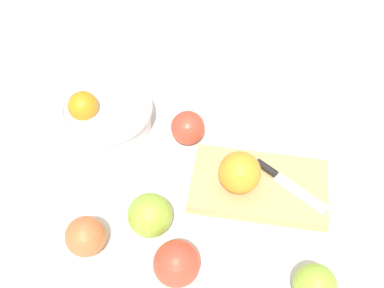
{
  "coord_description": "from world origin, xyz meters",
  "views": [
    {
      "loc": [
        0.1,
        -0.51,
        0.77
      ],
      "look_at": [
        -0.01,
        0.08,
        0.04
      ],
      "focal_mm": 46.18,
      "sensor_mm": 36.0,
      "label": 1
    }
  ],
  "objects_px": {
    "bowl": "(103,114)",
    "knife": "(281,179)",
    "cutting_board": "(259,186)",
    "apple_back_center": "(188,128)",
    "apple_front_right": "(315,285)",
    "apple_front_left_2": "(150,215)",
    "apple_front_center": "(177,264)",
    "apple_front_left": "(86,236)",
    "orange_on_board": "(240,172)"
  },
  "relations": [
    {
      "from": "bowl",
      "to": "knife",
      "type": "relative_size",
      "value": 1.42
    },
    {
      "from": "bowl",
      "to": "cutting_board",
      "type": "xyz_separation_m",
      "value": [
        0.33,
        -0.1,
        -0.03
      ]
    },
    {
      "from": "apple_back_center",
      "to": "apple_front_right",
      "type": "distance_m",
      "value": 0.39
    },
    {
      "from": "cutting_board",
      "to": "apple_front_left_2",
      "type": "distance_m",
      "value": 0.22
    },
    {
      "from": "cutting_board",
      "to": "apple_back_center",
      "type": "bearing_deg",
      "value": 146.95
    },
    {
      "from": "cutting_board",
      "to": "apple_front_center",
      "type": "height_order",
      "value": "apple_front_center"
    },
    {
      "from": "apple_front_left_2",
      "to": "knife",
      "type": "bearing_deg",
      "value": 30.08
    },
    {
      "from": "apple_front_center",
      "to": "apple_front_right",
      "type": "distance_m",
      "value": 0.22
    },
    {
      "from": "apple_front_center",
      "to": "apple_front_right",
      "type": "bearing_deg",
      "value": 1.09
    },
    {
      "from": "apple_front_left",
      "to": "apple_back_center",
      "type": "bearing_deg",
      "value": 65.2
    },
    {
      "from": "apple_front_left",
      "to": "apple_front_right",
      "type": "bearing_deg",
      "value": -2.91
    },
    {
      "from": "apple_front_right",
      "to": "bowl",
      "type": "bearing_deg",
      "value": 145.81
    },
    {
      "from": "knife",
      "to": "bowl",
      "type": "bearing_deg",
      "value": 166.08
    },
    {
      "from": "apple_back_center",
      "to": "apple_front_right",
      "type": "height_order",
      "value": "same"
    },
    {
      "from": "apple_front_left_2",
      "to": "orange_on_board",
      "type": "bearing_deg",
      "value": 35.7
    },
    {
      "from": "knife",
      "to": "apple_front_right",
      "type": "xyz_separation_m",
      "value": [
        0.07,
        -0.2,
        0.01
      ]
    },
    {
      "from": "bowl",
      "to": "apple_front_right",
      "type": "relative_size",
      "value": 2.86
    },
    {
      "from": "apple_front_left",
      "to": "apple_front_right",
      "type": "distance_m",
      "value": 0.38
    },
    {
      "from": "cutting_board",
      "to": "apple_back_center",
      "type": "relative_size",
      "value": 3.69
    },
    {
      "from": "knife",
      "to": "apple_front_left_2",
      "type": "bearing_deg",
      "value": -149.92
    },
    {
      "from": "apple_front_left_2",
      "to": "apple_front_left",
      "type": "bearing_deg",
      "value": -149.98
    },
    {
      "from": "apple_front_left_2",
      "to": "bowl",
      "type": "bearing_deg",
      "value": 124.33
    },
    {
      "from": "orange_on_board",
      "to": "knife",
      "type": "distance_m",
      "value": 0.09
    },
    {
      "from": "knife",
      "to": "apple_front_left_2",
      "type": "height_order",
      "value": "apple_front_left_2"
    },
    {
      "from": "bowl",
      "to": "apple_front_right",
      "type": "height_order",
      "value": "bowl"
    },
    {
      "from": "orange_on_board",
      "to": "apple_front_left",
      "type": "relative_size",
      "value": 1.11
    },
    {
      "from": "cutting_board",
      "to": "apple_front_right",
      "type": "bearing_deg",
      "value": -61.49
    },
    {
      "from": "apple_front_center",
      "to": "apple_front_right",
      "type": "height_order",
      "value": "apple_front_center"
    },
    {
      "from": "bowl",
      "to": "apple_front_center",
      "type": "bearing_deg",
      "value": -54.61
    },
    {
      "from": "apple_front_center",
      "to": "knife",
      "type": "bearing_deg",
      "value": 53.05
    },
    {
      "from": "orange_on_board",
      "to": "apple_front_left_2",
      "type": "bearing_deg",
      "value": -144.3
    },
    {
      "from": "cutting_board",
      "to": "apple_back_center",
      "type": "distance_m",
      "value": 0.18
    },
    {
      "from": "knife",
      "to": "apple_front_left_2",
      "type": "distance_m",
      "value": 0.25
    },
    {
      "from": "apple_back_center",
      "to": "apple_front_right",
      "type": "relative_size",
      "value": 0.99
    },
    {
      "from": "orange_on_board",
      "to": "apple_front_right",
      "type": "bearing_deg",
      "value": -51.55
    },
    {
      "from": "cutting_board",
      "to": "apple_front_left",
      "type": "bearing_deg",
      "value": -148.5
    },
    {
      "from": "apple_back_center",
      "to": "orange_on_board",
      "type": "bearing_deg",
      "value": -44.12
    },
    {
      "from": "bowl",
      "to": "apple_front_left_2",
      "type": "height_order",
      "value": "bowl"
    },
    {
      "from": "apple_front_right",
      "to": "apple_front_center",
      "type": "bearing_deg",
      "value": -178.91
    },
    {
      "from": "apple_back_center",
      "to": "apple_front_left_2",
      "type": "xyz_separation_m",
      "value": [
        -0.03,
        -0.21,
        0.0
      ]
    },
    {
      "from": "knife",
      "to": "apple_front_left",
      "type": "height_order",
      "value": "apple_front_left"
    },
    {
      "from": "apple_front_left",
      "to": "apple_front_left_2",
      "type": "xyz_separation_m",
      "value": [
        0.1,
        0.06,
        0.0
      ]
    },
    {
      "from": "apple_back_center",
      "to": "apple_front_left_2",
      "type": "relative_size",
      "value": 0.88
    },
    {
      "from": "knife",
      "to": "apple_front_left_2",
      "type": "relative_size",
      "value": 1.79
    },
    {
      "from": "orange_on_board",
      "to": "cutting_board",
      "type": "bearing_deg",
      "value": 17.17
    },
    {
      "from": "cutting_board",
      "to": "apple_front_center",
      "type": "xyz_separation_m",
      "value": [
        -0.12,
        -0.19,
        0.03
      ]
    },
    {
      "from": "apple_front_center",
      "to": "apple_back_center",
      "type": "distance_m",
      "value": 0.3
    },
    {
      "from": "apple_front_right",
      "to": "apple_front_left_2",
      "type": "bearing_deg",
      "value": 164.99
    },
    {
      "from": "orange_on_board",
      "to": "bowl",
      "type": "bearing_deg",
      "value": 158.35
    },
    {
      "from": "orange_on_board",
      "to": "apple_front_center",
      "type": "relative_size",
      "value": 1.0
    }
  ]
}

